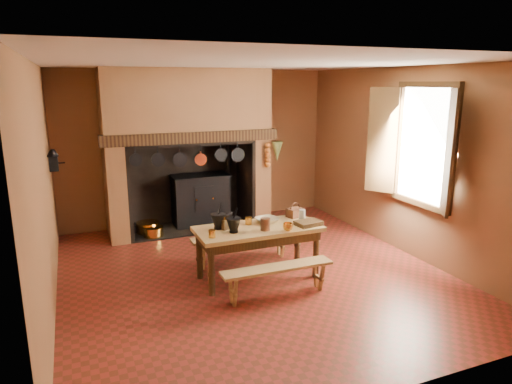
% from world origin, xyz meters
% --- Properties ---
extents(floor, '(5.50, 5.50, 0.00)m').
position_xyz_m(floor, '(0.00, 0.00, 0.00)').
color(floor, maroon).
rests_on(floor, ground).
extents(ceiling, '(5.50, 5.50, 0.00)m').
position_xyz_m(ceiling, '(0.00, 0.00, 2.80)').
color(ceiling, silver).
rests_on(ceiling, back_wall).
extents(back_wall, '(5.00, 0.02, 2.80)m').
position_xyz_m(back_wall, '(0.00, 2.75, 1.40)').
color(back_wall, brown).
rests_on(back_wall, floor).
extents(wall_left, '(0.02, 5.50, 2.80)m').
position_xyz_m(wall_left, '(-2.50, 0.00, 1.40)').
color(wall_left, brown).
rests_on(wall_left, floor).
extents(wall_right, '(0.02, 5.50, 2.80)m').
position_xyz_m(wall_right, '(2.50, 0.00, 1.40)').
color(wall_right, brown).
rests_on(wall_right, floor).
extents(wall_front, '(5.00, 0.02, 2.80)m').
position_xyz_m(wall_front, '(0.00, -2.75, 1.40)').
color(wall_front, brown).
rests_on(wall_front, floor).
extents(chimney_breast, '(2.95, 0.96, 2.80)m').
position_xyz_m(chimney_breast, '(-0.30, 2.31, 1.81)').
color(chimney_breast, brown).
rests_on(chimney_breast, floor).
extents(iron_range, '(1.12, 0.55, 1.60)m').
position_xyz_m(iron_range, '(-0.04, 2.45, 0.48)').
color(iron_range, black).
rests_on(iron_range, floor).
extents(hearth_pans, '(0.51, 0.62, 0.20)m').
position_xyz_m(hearth_pans, '(-1.05, 2.22, 0.09)').
color(hearth_pans, '#C5872D').
rests_on(hearth_pans, floor).
extents(hanging_pans, '(1.92, 0.29, 0.27)m').
position_xyz_m(hanging_pans, '(-0.34, 1.81, 1.36)').
color(hanging_pans, black).
rests_on(hanging_pans, chimney_breast).
extents(onion_string, '(0.12, 0.10, 0.46)m').
position_xyz_m(onion_string, '(1.00, 1.79, 1.33)').
color(onion_string, '#A6661E').
rests_on(onion_string, chimney_breast).
extents(herb_bunch, '(0.20, 0.20, 0.35)m').
position_xyz_m(herb_bunch, '(1.18, 1.79, 1.38)').
color(herb_bunch, '#58642F').
rests_on(herb_bunch, chimney_breast).
extents(window, '(0.39, 1.75, 1.76)m').
position_xyz_m(window, '(2.35, -0.40, 1.70)').
color(window, white).
rests_on(window, wall_right).
extents(wall_coffee_mill, '(0.23, 0.16, 0.31)m').
position_xyz_m(wall_coffee_mill, '(-2.42, 1.55, 1.52)').
color(wall_coffee_mill, black).
rests_on(wall_coffee_mill, wall_left).
extents(work_table, '(1.65, 0.73, 0.71)m').
position_xyz_m(work_table, '(0.02, -0.14, 0.60)').
color(work_table, tan).
rests_on(work_table, floor).
extents(bench_front, '(1.41, 0.25, 0.40)m').
position_xyz_m(bench_front, '(0.02, -0.76, 0.30)').
color(bench_front, tan).
rests_on(bench_front, floor).
extents(bench_back, '(1.51, 0.26, 0.42)m').
position_xyz_m(bench_back, '(0.02, 0.45, 0.32)').
color(bench_back, tan).
rests_on(bench_back, floor).
extents(mortar_large, '(0.20, 0.20, 0.34)m').
position_xyz_m(mortar_large, '(-0.49, -0.02, 0.83)').
color(mortar_large, black).
rests_on(mortar_large, work_table).
extents(mortar_small, '(0.19, 0.19, 0.32)m').
position_xyz_m(mortar_small, '(-0.35, -0.23, 0.82)').
color(mortar_small, black).
rests_on(mortar_small, work_table).
extents(coffee_grinder, '(0.20, 0.17, 0.21)m').
position_xyz_m(coffee_grinder, '(-0.40, -0.05, 0.79)').
color(coffee_grinder, '#3E2A13').
rests_on(coffee_grinder, work_table).
extents(brass_mug_a, '(0.11, 0.11, 0.10)m').
position_xyz_m(brass_mug_a, '(-0.66, -0.32, 0.76)').
color(brass_mug_a, '#C5872D').
rests_on(brass_mug_a, work_table).
extents(brass_mug_b, '(0.10, 0.10, 0.10)m').
position_xyz_m(brass_mug_b, '(-0.05, 0.01, 0.76)').
color(brass_mug_b, '#C5872D').
rests_on(brass_mug_b, work_table).
extents(mixing_bowl, '(0.35, 0.35, 0.07)m').
position_xyz_m(mixing_bowl, '(0.20, -0.03, 0.75)').
color(mixing_bowl, '#B5AE8B').
rests_on(mixing_bowl, work_table).
extents(stoneware_crock, '(0.13, 0.13, 0.16)m').
position_xyz_m(stoneware_crock, '(0.06, -0.30, 0.79)').
color(stoneware_crock, '#53311F').
rests_on(stoneware_crock, work_table).
extents(glass_jar, '(0.10, 0.10, 0.15)m').
position_xyz_m(glass_jar, '(0.69, -0.11, 0.79)').
color(glass_jar, beige).
rests_on(glass_jar, work_table).
extents(wicker_basket, '(0.25, 0.21, 0.21)m').
position_xyz_m(wicker_basket, '(0.68, 0.09, 0.78)').
color(wicker_basket, '#542A19').
rests_on(wicker_basket, work_table).
extents(wooden_tray, '(0.37, 0.29, 0.06)m').
position_xyz_m(wooden_tray, '(0.67, -0.33, 0.74)').
color(wooden_tray, '#3E2A13').
rests_on(wooden_tray, work_table).
extents(brass_cup, '(0.14, 0.14, 0.10)m').
position_xyz_m(brass_cup, '(0.32, -0.43, 0.76)').
color(brass_cup, '#C5872D').
rests_on(brass_cup, work_table).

